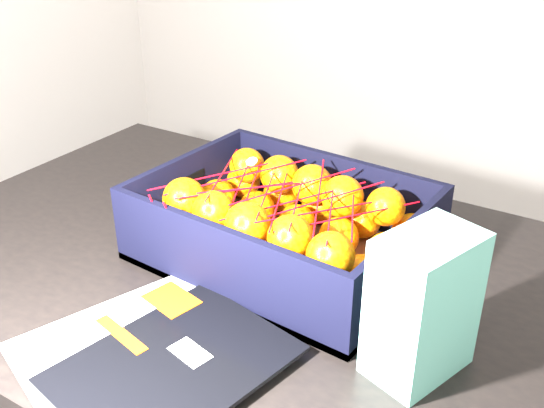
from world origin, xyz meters
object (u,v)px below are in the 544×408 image
Objects in this scene: magazine_stack at (151,354)px; produce_crate at (283,236)px; table at (246,311)px; retail_carton at (423,305)px.

magazine_stack is 0.31m from produce_crate.
magazine_stack is (0.04, -0.26, 0.11)m from table.
produce_crate reaches higher than magazine_stack.
retail_carton is (0.28, 0.19, 0.09)m from magazine_stack.
magazine_stack is 0.35m from retail_carton.
magazine_stack reaches higher than table.
table is 3.66× the size of magazine_stack.
retail_carton reaches higher than magazine_stack.
produce_crate reaches higher than table.
retail_carton reaches higher than table.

